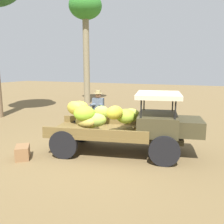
{
  "coord_description": "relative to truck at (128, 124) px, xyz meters",
  "views": [
    {
      "loc": [
        3.09,
        -6.39,
        2.57
      ],
      "look_at": [
        0.39,
        0.07,
        1.25
      ],
      "focal_mm": 38.2,
      "sensor_mm": 36.0,
      "label": 1
    }
  ],
  "objects": [
    {
      "name": "wooden_crate",
      "position": [
        -2.61,
        -1.58,
        -0.73
      ],
      "size": [
        0.64,
        0.67,
        0.37
      ],
      "primitive_type": "cube",
      "rotation": [
        0.0,
        0.0,
        2.23
      ],
      "color": "olive",
      "rests_on": "ground"
    },
    {
      "name": "ground_plane",
      "position": [
        -0.86,
        -0.16,
        -0.91
      ],
      "size": [
        60.0,
        60.0,
        0.0
      ],
      "primitive_type": "plane",
      "color": "brown"
    },
    {
      "name": "forest_tree_1",
      "position": [
        -6.08,
        8.61,
        5.35
      ],
      "size": [
        2.25,
        2.25,
        7.58
      ],
      "color": "#847759",
      "rests_on": "ground"
    },
    {
      "name": "farmer",
      "position": [
        -1.55,
        1.19,
        0.08
      ],
      "size": [
        0.52,
        0.49,
        1.75
      ],
      "rotation": [
        0.0,
        0.0,
        -1.37
      ],
      "color": "beige",
      "rests_on": "ground"
    },
    {
      "name": "truck",
      "position": [
        0.0,
        0.0,
        0.0
      ],
      "size": [
        4.64,
        2.46,
        1.85
      ],
      "rotation": [
        0.0,
        0.0,
        0.2
      ],
      "color": "#3D3721",
      "rests_on": "ground"
    }
  ]
}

